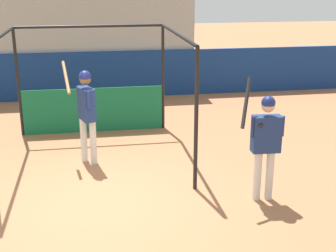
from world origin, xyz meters
TOP-DOWN VIEW (x-y plane):
  - ground_plane at (0.00, 0.00)m, footprint 60.00×60.00m
  - outfield_wall at (0.00, 7.06)m, footprint 24.00×0.12m
  - bleacher_section at (0.00, 8.72)m, footprint 6.50×3.20m
  - batting_cage at (0.07, 3.08)m, footprint 3.41×3.61m
  - player_batter at (-0.09, 1.82)m, footprint 0.63×0.82m
  - player_waiting at (2.75, -0.33)m, footprint 0.79×0.50m

SIDE VIEW (x-z plane):
  - ground_plane at x=0.00m, z-range 0.00..0.00m
  - outfield_wall at x=0.00m, z-range 0.00..1.42m
  - player_waiting at x=2.75m, z-range 0.06..2.11m
  - batting_cage at x=0.07m, z-range -0.13..2.39m
  - player_batter at x=-0.09m, z-range 0.15..2.13m
  - bleacher_section at x=0.00m, z-range 0.00..3.09m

